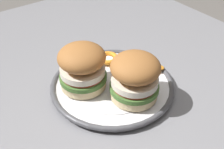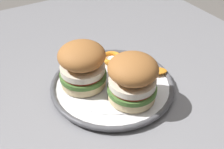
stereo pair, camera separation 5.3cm
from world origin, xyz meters
name	(u,v)px [view 1 (the left image)]	position (x,y,z in m)	size (l,w,h in m)	color
dining_table	(121,125)	(0.00, 0.00, 0.61)	(1.16, 0.96, 0.71)	gray
dinner_plate	(112,85)	(-0.03, 0.00, 0.72)	(0.28, 0.28, 0.02)	white
sandwich_half_left	(135,76)	(0.03, 0.01, 0.78)	(0.14, 0.14, 0.10)	beige
sandwich_half_right	(82,66)	(-0.06, -0.06, 0.78)	(0.14, 0.14, 0.10)	beige
orange_peel_curled	(108,58)	(-0.11, 0.04, 0.73)	(0.05, 0.05, 0.01)	orange
orange_peel_strip_long	(130,62)	(-0.07, 0.08, 0.73)	(0.05, 0.08, 0.01)	orange
orange_peel_strip_short	(151,68)	(-0.02, 0.10, 0.73)	(0.06, 0.07, 0.01)	orange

